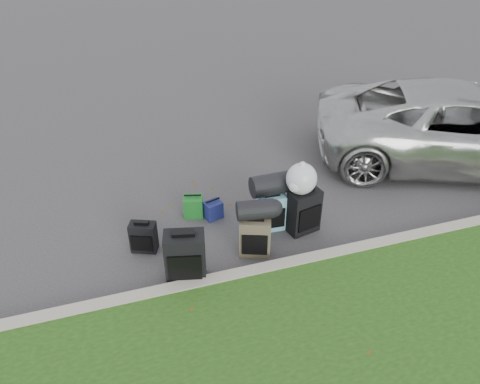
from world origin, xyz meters
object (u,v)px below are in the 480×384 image
object	(u,v)px
suitcase_small_black	(144,237)
suitcase_olive	(255,236)
suv	(462,126)
suitcase_teal	(271,212)
suitcase_large_black_left	(185,258)
suitcase_large_black_right	(304,211)
tote_navy	(213,210)
tote_green	(193,206)

from	to	relation	value
suitcase_small_black	suitcase_olive	size ratio (longest dim) A/B	0.77
suv	suitcase_small_black	distance (m)	5.87
suitcase_small_black	suitcase_olive	distance (m)	1.55
suitcase_teal	suitcase_large_black_left	bearing A→B (deg)	-150.37
suv	suitcase_olive	distance (m)	4.57
suitcase_large_black_left	suitcase_teal	distance (m)	1.59
suitcase_olive	suitcase_teal	world-z (taller)	same
suitcase_teal	suitcase_large_black_right	world-z (taller)	suitcase_large_black_right
suitcase_large_black_left	suitcase_large_black_right	bearing A→B (deg)	28.46
suitcase_small_black	suitcase_olive	bearing A→B (deg)	1.84
tote_navy	suitcase_large_black_left	bearing A→B (deg)	-135.84
suitcase_teal	tote_green	bearing A→B (deg)	151.12
tote_green	suitcase_large_black_right	bearing A→B (deg)	-15.37
suitcase_small_black	tote_green	distance (m)	1.03
suitcase_olive	tote_green	distance (m)	1.29
suitcase_large_black_left	tote_navy	xyz separation A→B (m)	(0.67, 1.20, -0.23)
suv	tote_navy	bearing A→B (deg)	118.17
suitcase_olive	tote_green	size ratio (longest dim) A/B	1.76
suitcase_teal	tote_navy	xyz separation A→B (m)	(-0.75, 0.51, -0.15)
suitcase_large_black_left	tote_green	distance (m)	1.42
suitcase_small_black	suv	bearing A→B (deg)	29.85
suv	suitcase_teal	xyz separation A→B (m)	(-3.93, -0.87, -0.42)
tote_green	tote_navy	bearing A→B (deg)	-13.09
suitcase_olive	tote_navy	distance (m)	1.05
suitcase_large_black_left	tote_navy	size ratio (longest dim) A/B	2.63
suitcase_large_black_right	suitcase_large_black_left	bearing A→B (deg)	-177.12
suv	suitcase_small_black	world-z (taller)	suv
suitcase_small_black	suitcase_teal	size ratio (longest dim) A/B	0.77
suv	suitcase_large_black_left	xyz separation A→B (m)	(-5.36, -1.56, -0.34)
suitcase_small_black	tote_green	size ratio (longest dim) A/B	1.36
suitcase_teal	tote_navy	distance (m)	0.92
suitcase_small_black	tote_navy	xyz separation A→B (m)	(1.11, 0.45, -0.09)
suitcase_large_black_right	tote_green	world-z (taller)	suitcase_large_black_right
suitcase_large_black_left	suitcase_large_black_right	world-z (taller)	suitcase_large_black_left
suitcase_teal	suitcase_large_black_right	xyz separation A→B (m)	(0.43, -0.19, 0.05)
suitcase_large_black_left	tote_green	world-z (taller)	suitcase_large_black_left
suitcase_teal	tote_green	xyz separation A→B (m)	(-1.03, 0.65, -0.13)
suitcase_olive	suitcase_large_black_right	size ratio (longest dim) A/B	0.85
suitcase_small_black	suitcase_large_black_left	distance (m)	0.88
suitcase_large_black_right	suitcase_olive	bearing A→B (deg)	-174.01
suitcase_large_black_right	suitcase_teal	bearing A→B (deg)	143.46
suv	suitcase_olive	xyz separation A→B (m)	(-4.35, -1.34, -0.42)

